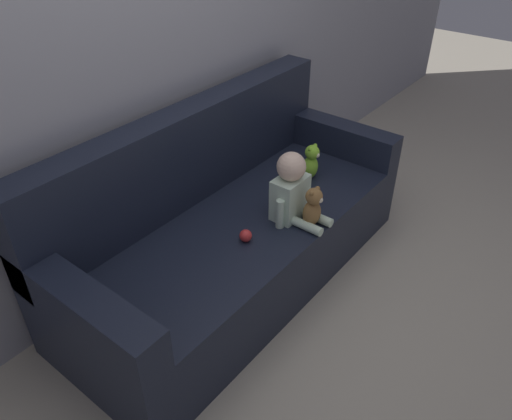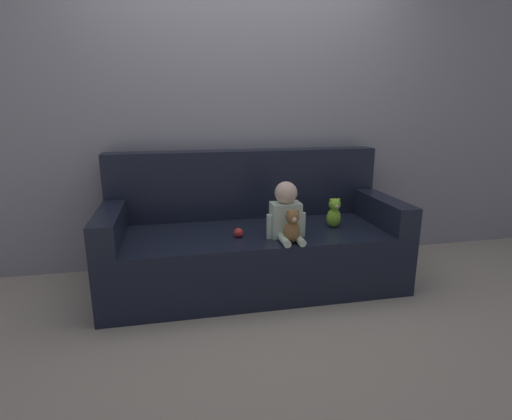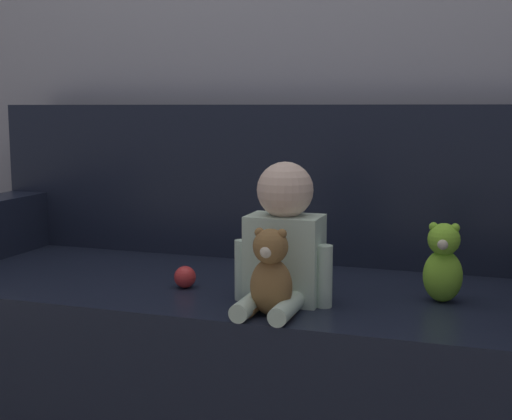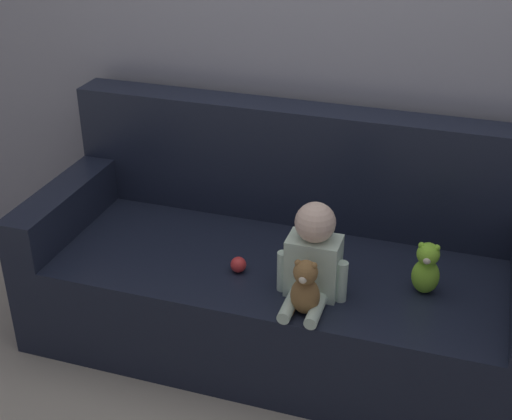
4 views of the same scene
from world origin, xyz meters
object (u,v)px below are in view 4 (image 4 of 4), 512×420
(couch, at_px, (287,270))
(plush_toy_side, at_px, (426,268))
(person_baby, at_px, (313,256))
(teddy_bear_brown, at_px, (305,289))
(toy_ball, at_px, (238,265))

(couch, relative_size, plush_toy_side, 9.70)
(couch, height_order, person_baby, couch)
(person_baby, xyz_separation_m, teddy_bear_brown, (0.01, -0.13, -0.06))
(person_baby, bearing_deg, plush_toy_side, 19.31)
(couch, distance_m, toy_ball, 0.31)
(plush_toy_side, relative_size, toy_ball, 3.39)
(person_baby, bearing_deg, teddy_bear_brown, -87.59)
(teddy_bear_brown, relative_size, plush_toy_side, 1.03)
(teddy_bear_brown, bearing_deg, couch, 113.89)
(teddy_bear_brown, distance_m, toy_ball, 0.39)
(teddy_bear_brown, xyz_separation_m, toy_ball, (-0.33, 0.19, -0.07))
(plush_toy_side, bearing_deg, couch, 166.12)
(person_baby, relative_size, teddy_bear_brown, 1.69)
(person_baby, height_order, teddy_bear_brown, person_baby)
(teddy_bear_brown, height_order, toy_ball, teddy_bear_brown)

